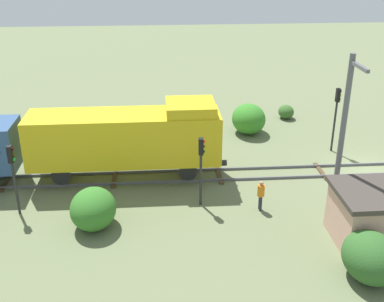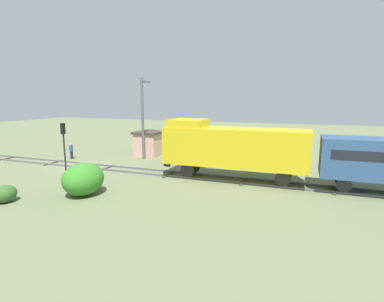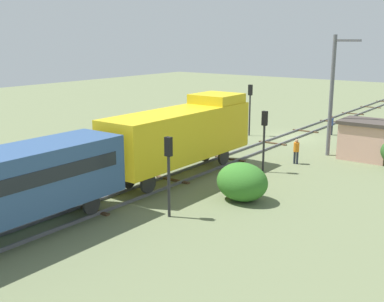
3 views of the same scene
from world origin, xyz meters
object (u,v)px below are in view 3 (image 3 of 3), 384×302
(locomotive, at_px, (182,133))
(catenary_mast, at_px, (332,93))
(worker_near_track, at_px, (331,124))
(worker_by_signal, at_px, (296,149))
(traffic_signal_far, at_px, (169,162))
(relay_hut, at_px, (366,139))
(traffic_signal_near, at_px, (250,101))
(traffic_signal_mid, at_px, (264,130))

(locomotive, distance_m, catenary_mast, 12.00)
(worker_near_track, distance_m, worker_by_signal, 11.12)
(traffic_signal_far, distance_m, relay_hut, 17.44)
(traffic_signal_far, distance_m, worker_by_signal, 12.86)
(traffic_signal_near, height_order, traffic_signal_far, traffic_signal_near)
(locomotive, height_order, catenary_mast, catenary_mast)
(traffic_signal_near, bearing_deg, locomotive, 103.24)
(relay_hut, bearing_deg, traffic_signal_near, -12.13)
(traffic_signal_far, height_order, worker_near_track, traffic_signal_far)
(worker_near_track, relative_size, relay_hut, 0.49)
(worker_near_track, bearing_deg, relay_hut, -61.83)
(locomotive, relative_size, traffic_signal_far, 2.99)
(worker_by_signal, xyz_separation_m, catenary_mast, (-0.86, -3.66, 3.52))
(traffic_signal_mid, height_order, worker_near_track, traffic_signal_mid)
(catenary_mast, bearing_deg, relay_hut, -167.06)
(traffic_signal_mid, relative_size, catenary_mast, 0.46)
(worker_near_track, bearing_deg, catenary_mast, -78.91)
(traffic_signal_far, bearing_deg, traffic_signal_mid, -88.81)
(traffic_signal_mid, xyz_separation_m, traffic_signal_far, (-0.20, 9.62, -0.02))
(locomotive, height_order, traffic_signal_near, locomotive)
(traffic_signal_near, height_order, relay_hut, traffic_signal_near)
(worker_near_track, height_order, catenary_mast, catenary_mast)
(relay_hut, bearing_deg, worker_near_track, -52.96)
(traffic_signal_mid, bearing_deg, traffic_signal_far, 91.19)
(traffic_signal_far, distance_m, worker_near_track, 23.80)
(worker_near_track, relative_size, catenary_mast, 0.20)
(locomotive, distance_m, traffic_signal_far, 6.70)
(catenary_mast, xyz_separation_m, relay_hut, (-2.44, -0.56, -3.12))
(traffic_signal_near, height_order, worker_by_signal, traffic_signal_near)
(worker_by_signal, bearing_deg, locomotive, 3.94)
(worker_near_track, xyz_separation_m, worker_by_signal, (-1.80, 10.98, 0.00))
(worker_near_track, height_order, worker_by_signal, same)
(traffic_signal_far, xyz_separation_m, relay_hut, (-3.90, -16.95, -1.32))
(traffic_signal_near, xyz_separation_m, catenary_mast, (-8.26, 2.86, 1.46))
(traffic_signal_near, distance_m, relay_hut, 11.07)
(locomotive, height_order, relay_hut, locomotive)
(catenary_mast, bearing_deg, worker_near_track, -70.04)
(catenary_mast, bearing_deg, traffic_signal_near, -19.10)
(traffic_signal_far, bearing_deg, worker_near_track, -87.10)
(traffic_signal_far, bearing_deg, catenary_mast, -95.09)
(locomotive, distance_m, traffic_signal_mid, 5.23)
(traffic_signal_near, relative_size, relay_hut, 1.26)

